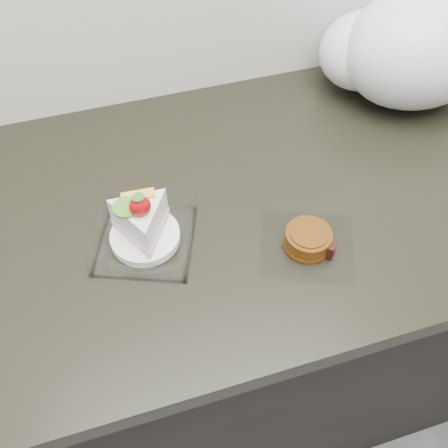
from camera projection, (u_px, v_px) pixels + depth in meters
The scene contains 4 objects.
counter at pixel (224, 319), 1.22m from camera, with size 2.04×0.64×0.90m.
cake_tray at pixel (144, 229), 0.78m from camera, with size 0.20×0.20×0.12m.
mooncake_wrap at pixel (308, 241), 0.79m from camera, with size 0.19×0.18×0.04m.
plastic_bag at pixel (411, 47), 0.95m from camera, with size 0.39×0.33×0.29m.
Camera 1 is at (-0.17, 1.14, 1.55)m, focal length 40.00 mm.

